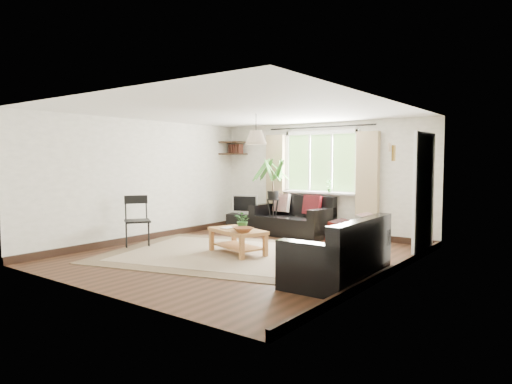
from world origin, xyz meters
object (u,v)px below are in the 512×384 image
Objects in this scene: coffee_table at (238,242)px; tv_stand at (245,223)px; sofa_back at (292,216)px; palm_stand at (273,196)px; folding_chair at (137,222)px; sofa_right at (337,251)px.

coffee_table is 2.46m from tv_stand.
coffee_table reaches higher than tv_stand.
sofa_back reaches higher than tv_stand.
palm_stand reaches higher than folding_chair.
tv_stand is 0.80× the size of folding_chair.
sofa_back is 2.24m from coffee_table.
sofa_back and sofa_right have the same top height.
tv_stand is 2.69m from folding_chair.
sofa_right is 1.64× the size of coffee_table.
sofa_right is at bearing -44.18° from sofa_back.
tv_stand is at bearing -166.78° from palm_stand.
palm_stand is 1.74× the size of folding_chair.
sofa_back reaches higher than coffee_table.
sofa_right is at bearing -42.96° from palm_stand.
folding_chair is (-0.44, -2.64, 0.27)m from tv_stand.
sofa_back is at bearing 5.13° from folding_chair.
sofa_right is 1.04× the size of palm_stand.
sofa_back is at bearing -7.86° from tv_stand.
palm_stand is (-2.90, 2.70, 0.42)m from sofa_right.
palm_stand is (-0.76, 2.17, 0.61)m from coffee_table.
sofa_back is 3.24m from folding_chair.
sofa_back is 0.62m from palm_stand.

